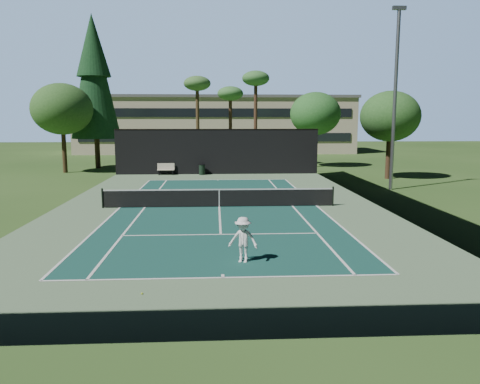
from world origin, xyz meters
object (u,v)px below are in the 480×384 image
object	(u,v)px
tennis_net	(219,197)
tennis_ball_b	(152,205)
tennis_ball_c	(211,196)
player	(243,240)
park_bench	(166,169)
tennis_ball_a	(142,294)
trash_bin	(202,170)
tennis_ball_d	(126,199)

from	to	relation	value
tennis_net	tennis_ball_b	size ratio (longest dim) A/B	186.81
tennis_net	tennis_ball_c	xyz separation A→B (m)	(-0.46, 3.74, -0.53)
player	park_bench	size ratio (longest dim) A/B	1.05
tennis_ball_b	tennis_ball_c	bearing A→B (deg)	44.07
tennis_net	park_bench	xyz separation A→B (m)	(-4.56, 15.75, -0.01)
tennis_ball_a	trash_bin	xyz separation A→B (m)	(0.89, 28.66, 0.45)
tennis_ball_c	tennis_ball_b	bearing A→B (deg)	-135.93
player	tennis_ball_a	size ratio (longest dim) A/B	25.33
tennis_net	park_bench	distance (m)	16.40
tennis_net	player	distance (m)	10.31
tennis_ball_a	tennis_ball_d	xyz separation A→B (m)	(-3.38, 15.75, -0.00)
player	tennis_ball_d	distance (m)	14.41
tennis_net	player	world-z (taller)	player
player	trash_bin	distance (m)	25.90
tennis_ball_c	tennis_ball_d	size ratio (longest dim) A/B	0.94
tennis_net	tennis_ball_d	bearing A→B (deg)	155.14
tennis_ball_b	tennis_ball_a	bearing A→B (deg)	-83.62
tennis_ball_c	trash_bin	bearing A→B (deg)	94.45
tennis_ball_c	tennis_ball_d	distance (m)	5.31
tennis_ball_c	park_bench	xyz separation A→B (m)	(-4.10, 12.01, 0.52)
tennis_net	tennis_ball_c	distance (m)	3.80
player	tennis_ball_a	world-z (taller)	player
tennis_ball_c	park_bench	world-z (taller)	park_bench
tennis_ball_b	trash_bin	xyz separation A→B (m)	(2.42, 15.02, 0.44)
tennis_ball_a	tennis_ball_d	distance (m)	16.11
tennis_ball_c	tennis_ball_d	world-z (taller)	tennis_ball_d
tennis_ball_c	tennis_net	bearing A→B (deg)	-82.99
tennis_net	tennis_ball_a	distance (m)	13.33
player	tennis_ball_b	bearing A→B (deg)	130.36
tennis_ball_c	tennis_ball_d	xyz separation A→B (m)	(-5.19, -1.12, 0.00)
tennis_net	park_bench	size ratio (longest dim) A/B	8.60
tennis_ball_b	trash_bin	bearing A→B (deg)	80.86
tennis_ball_c	park_bench	size ratio (longest dim) A/B	0.04
player	park_bench	world-z (taller)	player
tennis_ball_a	tennis_ball_b	distance (m)	13.73
tennis_net	tennis_ball_d	distance (m)	6.25
tennis_ball_b	tennis_ball_d	world-z (taller)	tennis_ball_b
park_bench	trash_bin	distance (m)	3.19
player	tennis_ball_c	size ratio (longest dim) A/B	26.97
tennis_net	tennis_ball_b	distance (m)	3.86
trash_bin	tennis_ball_a	bearing A→B (deg)	-91.78
tennis_ball_a	tennis_ball_b	bearing A→B (deg)	96.38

